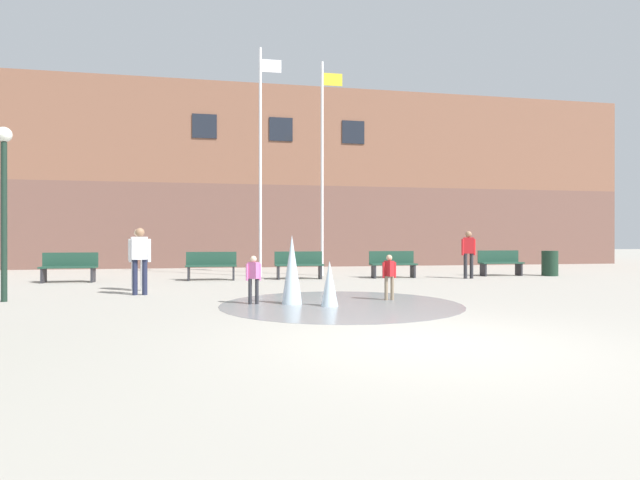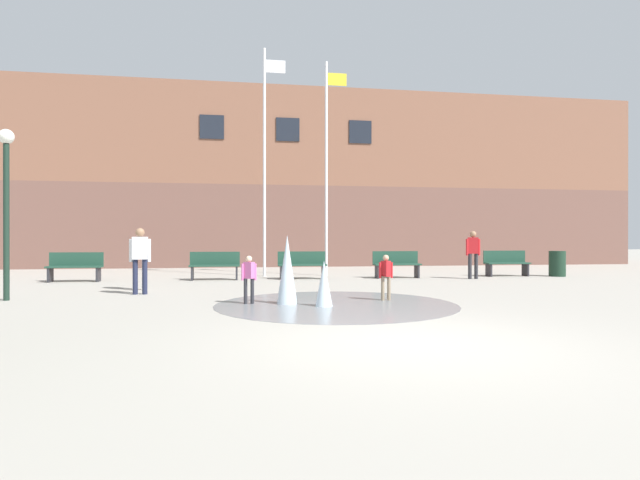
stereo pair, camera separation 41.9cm
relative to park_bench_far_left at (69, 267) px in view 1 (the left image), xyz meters
name	(u,v)px [view 1 (the left image)]	position (x,y,z in m)	size (l,w,h in m)	color
ground_plane	(426,341)	(7.25, -10.27, -0.48)	(100.00, 100.00, 0.00)	#9E998E
library_building	(275,183)	(7.25, 9.98, 3.83)	(36.00, 6.05, 8.61)	brown
splash_fountain	(316,284)	(6.50, -6.45, -0.07)	(4.91, 4.91, 1.41)	gray
park_bench_far_left	(69,267)	(0.00, 0.00, 0.00)	(1.60, 0.44, 0.91)	#28282D
park_bench_left_of_flagpoles	(211,265)	(4.25, 0.01, 0.00)	(1.60, 0.44, 0.91)	#28282D
park_bench_under_left_flagpole	(299,265)	(7.09, -0.03, 0.00)	(1.60, 0.44, 0.91)	#28282D
park_bench_center	(393,264)	(10.31, -0.11, 0.00)	(1.60, 0.44, 0.91)	#28282D
park_bench_near_trashcan	(500,262)	(14.44, 0.07, 0.00)	(1.60, 0.44, 0.91)	#28282D
adult_in_red	(468,251)	(12.70, -0.90, 0.45)	(0.50, 0.32, 1.59)	#28282D
teen_by_trashcan	(138,254)	(2.50, -2.97, 0.45)	(0.50, 0.39, 1.59)	silver
child_in_fountain	(389,274)	(8.18, -6.05, 0.10)	(0.31, 0.24, 0.99)	#89755B
child_with_pink_shirt	(253,276)	(5.25, -6.17, 0.10)	(0.31, 0.23, 0.99)	#28282D
adult_near_bench	(140,256)	(2.70, -3.99, 0.45)	(0.50, 0.21, 1.59)	#1E233D
flagpole_left	(261,155)	(5.94, 1.38, 3.82)	(0.80, 0.10, 8.11)	silver
flagpole_right	(323,162)	(8.17, 1.38, 3.65)	(0.80, 0.10, 7.76)	silver
lamp_post_left_lane	(4,187)	(0.09, -4.78, 1.95)	(0.32, 0.32, 3.70)	#192D23
trash_can	(550,263)	(16.18, -0.29, -0.03)	(0.56, 0.56, 0.90)	#193323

